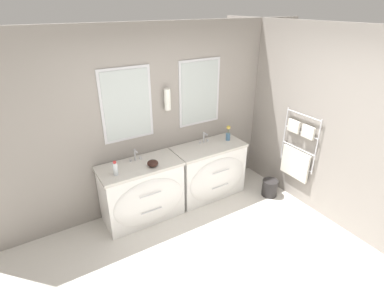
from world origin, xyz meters
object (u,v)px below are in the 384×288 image
(vanity_left, at_px, (143,192))
(flower_vase, at_px, (228,134))
(toiletry_bottle, at_px, (115,169))
(vanity_right, at_px, (210,171))
(waste_bin, at_px, (270,187))
(amenity_bowl, at_px, (153,163))

(vanity_left, relative_size, flower_vase, 4.53)
(vanity_left, xyz_separation_m, toiletry_bottle, (-0.35, -0.05, 0.51))
(vanity_right, height_order, flower_vase, flower_vase)
(vanity_left, relative_size, waste_bin, 4.16)
(toiletry_bottle, bearing_deg, amenity_bowl, -4.57)
(waste_bin, bearing_deg, toiletry_bottle, 168.40)
(amenity_bowl, distance_m, waste_bin, 1.99)
(vanity_left, xyz_separation_m, amenity_bowl, (0.14, -0.09, 0.46))
(waste_bin, bearing_deg, vanity_right, 147.23)
(amenity_bowl, height_order, waste_bin, amenity_bowl)
(vanity_right, bearing_deg, waste_bin, -32.77)
(amenity_bowl, relative_size, flower_vase, 0.60)
(toiletry_bottle, xyz_separation_m, amenity_bowl, (0.49, -0.04, -0.05))
(vanity_left, bearing_deg, flower_vase, 2.14)
(vanity_right, relative_size, amenity_bowl, 7.55)
(toiletry_bottle, distance_m, waste_bin, 2.46)
(vanity_right, xyz_separation_m, amenity_bowl, (-0.98, -0.09, 0.46))
(vanity_right, relative_size, flower_vase, 4.53)
(toiletry_bottle, distance_m, amenity_bowl, 0.49)
(amenity_bowl, relative_size, waste_bin, 0.55)
(vanity_right, height_order, amenity_bowl, amenity_bowl)
(vanity_right, xyz_separation_m, toiletry_bottle, (-1.47, -0.05, 0.51))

